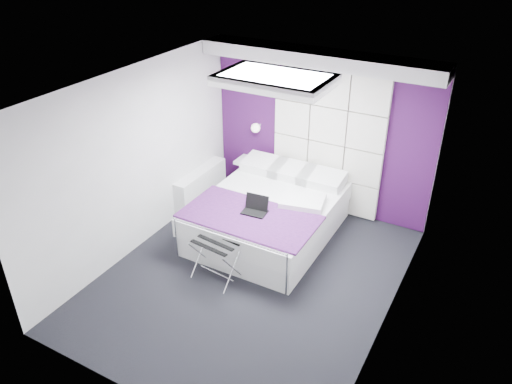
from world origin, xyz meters
TOP-DOWN VIEW (x-y plane):
  - floor at (0.00, 0.00)m, footprint 4.40×4.40m
  - ceiling at (0.00, 0.00)m, footprint 4.40×4.40m
  - wall_back at (0.00, 2.20)m, footprint 3.60×0.00m
  - wall_left at (-1.80, 0.00)m, footprint 0.00×4.40m
  - wall_right at (1.80, 0.00)m, footprint 0.00×4.40m
  - accent_wall at (0.00, 2.19)m, footprint 3.58×0.02m
  - soffit at (0.00, 1.95)m, footprint 3.58×0.50m
  - headboard at (0.15, 2.14)m, footprint 1.80×0.08m
  - skylight at (0.00, 0.60)m, footprint 1.36×0.86m
  - wall_lamp at (-1.05, 2.06)m, footprint 0.15×0.15m
  - radiator at (-1.69, 1.30)m, footprint 0.22×1.20m
  - bed at (-0.27, 1.02)m, footprint 1.87×2.26m
  - nightstand at (-1.14, 2.02)m, footprint 0.48×0.38m
  - luggage_rack at (-0.39, -0.23)m, footprint 0.58×0.43m
  - laptop at (-0.25, 0.58)m, footprint 0.34×0.24m

SIDE VIEW (x-z plane):
  - floor at x=0.00m, z-range 0.00..0.00m
  - luggage_rack at x=-0.39m, z-range 0.00..0.57m
  - radiator at x=-1.69m, z-range 0.00..0.60m
  - bed at x=-0.27m, z-range -0.06..0.73m
  - nightstand at x=-1.14m, z-range 0.57..0.62m
  - laptop at x=-0.25m, z-range 0.57..0.82m
  - headboard at x=0.15m, z-range 0.02..2.32m
  - wall_lamp at x=-1.05m, z-range 1.15..1.29m
  - wall_left at x=-1.80m, z-range -0.90..3.50m
  - wall_right at x=1.80m, z-range -0.90..3.50m
  - accent_wall at x=0.00m, z-range 0.01..2.59m
  - wall_back at x=0.00m, z-range -0.50..3.10m
  - soffit at x=0.00m, z-range 2.40..2.60m
  - skylight at x=0.00m, z-range 2.49..2.61m
  - ceiling at x=0.00m, z-range 2.60..2.60m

